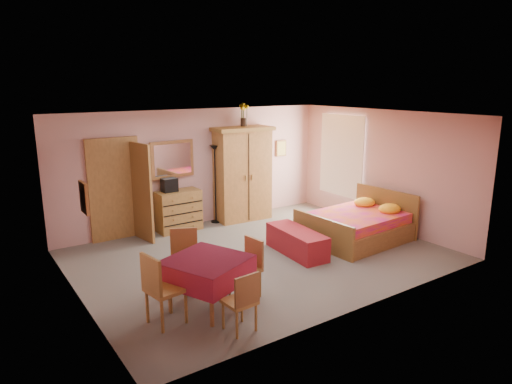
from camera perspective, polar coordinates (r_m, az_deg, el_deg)
floor at (r=8.64m, az=0.58°, el=-7.91°), size 6.50×6.50×0.00m
ceiling at (r=8.06m, az=0.62°, el=9.56°), size 6.50×6.50×0.00m
wall_back at (r=10.36m, az=-7.35°, el=3.08°), size 6.50×0.10×2.60m
wall_front at (r=6.43m, az=13.48°, el=-3.62°), size 6.50×0.10×2.60m
wall_left at (r=6.98m, az=-21.88°, el=-2.89°), size 0.10×5.00×2.60m
wall_right at (r=10.42m, az=15.44°, el=2.76°), size 0.10×5.00×2.60m
doorway at (r=9.69m, az=-17.26°, el=0.20°), size 1.06×0.12×2.15m
window at (r=11.17m, az=10.67°, el=4.49°), size 0.08×1.40×1.95m
picture_left at (r=6.32m, az=-20.71°, el=-0.68°), size 0.04×0.32×0.42m
picture_back at (r=11.54m, az=3.17°, el=5.48°), size 0.30×0.04×0.40m
chest_of_drawers at (r=10.06m, az=-9.64°, el=-2.32°), size 0.94×0.48×0.89m
wall_mirror at (r=10.01m, az=-10.40°, el=4.06°), size 1.02×0.13×0.80m
stereo at (r=9.87m, az=-10.76°, el=0.86°), size 0.32×0.24×0.29m
floor_lamp at (r=10.44m, az=-5.12°, el=0.96°), size 0.26×0.26×1.79m
wardrobe at (r=10.62m, az=-1.73°, el=2.28°), size 1.43×0.80×2.18m
sunflower_vase at (r=10.61m, az=-1.55°, el=9.64°), size 0.21×0.21×0.53m
bed at (r=9.51m, az=12.36°, el=-3.22°), size 2.10×1.70×0.94m
bench at (r=8.68m, az=5.12°, el=-6.21°), size 0.62×1.43×0.46m
dining_table at (r=6.64m, az=-6.14°, el=-11.31°), size 1.34×1.34×0.75m
chair_south at (r=6.05m, az=-2.10°, el=-13.43°), size 0.40×0.40×0.83m
chair_north at (r=7.23m, az=-8.92°, el=-8.47°), size 0.56×0.56×0.94m
chair_west at (r=6.29m, az=-11.23°, el=-11.71°), size 0.52×0.52×1.00m
chair_east at (r=6.91m, az=-1.41°, el=-9.59°), size 0.45×0.45×0.88m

